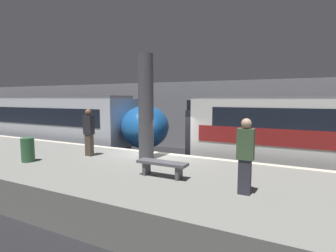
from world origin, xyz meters
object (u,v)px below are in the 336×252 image
(trash_bin, at_px, (28,150))
(platform_bench, at_px, (162,165))
(support_pillar_near, at_px, (146,107))
(person_walking, at_px, (245,154))
(train_modern, at_px, (37,121))
(person_waiting, at_px, (89,131))

(trash_bin, bearing_deg, platform_bench, 6.24)
(platform_bench, bearing_deg, support_pillar_near, 132.74)
(person_walking, relative_size, trash_bin, 2.10)
(support_pillar_near, distance_m, person_walking, 4.52)
(train_modern, relative_size, trash_bin, 21.83)
(support_pillar_near, bearing_deg, train_modern, 162.23)
(train_modern, xyz_separation_m, platform_bench, (12.15, -5.09, -0.37))
(train_modern, bearing_deg, person_walking, -20.42)
(trash_bin, bearing_deg, train_modern, 141.29)
(platform_bench, bearing_deg, trash_bin, -173.76)
(support_pillar_near, distance_m, platform_bench, 2.81)
(person_waiting, xyz_separation_m, platform_bench, (3.83, -1.14, -0.64))
(train_modern, bearing_deg, support_pillar_near, -17.77)
(train_modern, relative_size, person_waiting, 10.17)
(train_modern, bearing_deg, person_waiting, -25.41)
(person_waiting, height_order, platform_bench, person_waiting)
(train_modern, xyz_separation_m, person_walking, (14.51, -5.40, 0.25))
(trash_bin, bearing_deg, support_pillar_near, 32.72)
(support_pillar_near, xyz_separation_m, train_modern, (-10.57, 3.39, -1.21))
(person_walking, bearing_deg, person_waiting, 166.82)
(train_modern, distance_m, trash_bin, 9.04)
(support_pillar_near, relative_size, person_waiting, 2.10)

